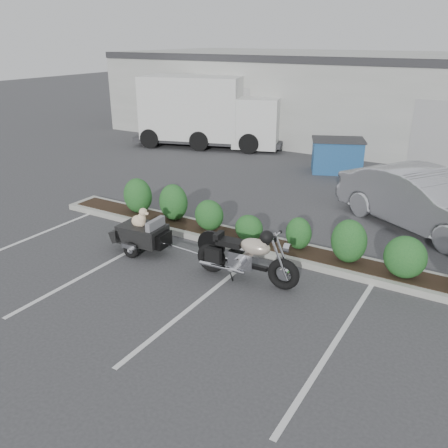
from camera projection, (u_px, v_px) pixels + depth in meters
The scene contains 8 objects.
ground at pixel (170, 273), 10.27m from camera, with size 90.00×90.00×0.00m, color #38383A.
planter_kerb at pixel (258, 244), 11.51m from camera, with size 12.00×1.00×0.15m, color #9E9E93.
building at pixel (380, 97), 23.05m from camera, with size 26.00×10.00×4.00m, color #9EA099.
motorcycle at pixel (246, 257), 9.77m from camera, with size 2.33×0.79×1.34m.
pet_trailer at pixel (142, 233), 11.15m from camera, with size 1.86×1.04×1.11m.
sedan at pixel (423, 200), 12.35m from camera, with size 1.66×4.77×1.57m, color silver.
dumpster at pixel (337, 155), 17.66m from camera, with size 2.25×1.94×1.24m.
delivery_truck at pixel (209, 113), 21.52m from camera, with size 7.15×4.06×3.12m.
Camera 1 is at (5.72, -7.23, 4.79)m, focal length 38.00 mm.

